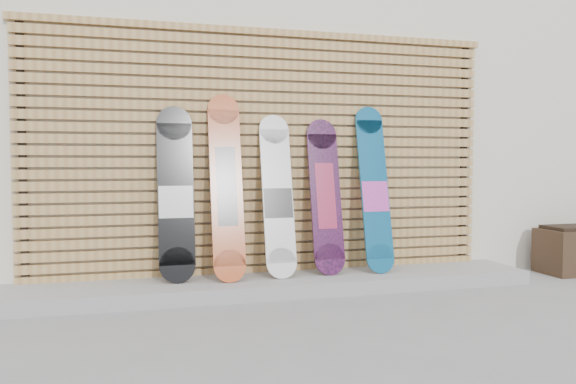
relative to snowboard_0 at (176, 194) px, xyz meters
name	(u,v)px	position (x,y,z in m)	size (l,w,h in m)	color
ground	(316,310)	(0.97, -0.79, -0.84)	(80.00, 80.00, 0.00)	gray
building	(271,111)	(1.47, 2.71, 0.96)	(12.00, 5.00, 3.60)	silver
concrete_step	(274,284)	(0.82, -0.11, -0.78)	(4.60, 0.70, 0.12)	gray
slat_wall	(266,151)	(0.82, 0.18, 0.37)	(4.26, 0.08, 2.29)	#AB8047
snowboard_0	(176,194)	(0.00, 0.00, 0.00)	(0.30, 0.31, 1.47)	black
snowboard_1	(226,186)	(0.42, -0.04, 0.07)	(0.27, 0.39, 1.58)	#B23E13
snowboard_2	(278,196)	(0.87, -0.02, -0.03)	(0.27, 0.35, 1.41)	silver
snowboard_3	(325,196)	(1.32, -0.01, -0.03)	(0.28, 0.32, 1.38)	black
snowboard_4	(374,189)	(1.78, -0.03, 0.02)	(0.26, 0.36, 1.51)	#0C507A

